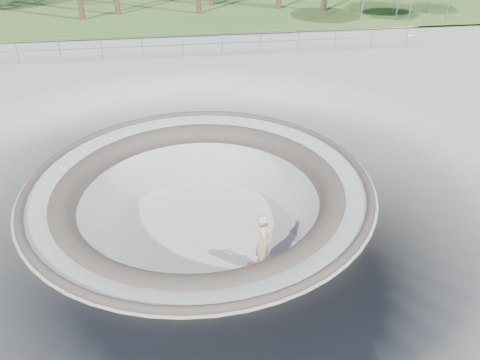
{
  "coord_description": "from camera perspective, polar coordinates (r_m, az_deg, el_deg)",
  "views": [
    {
      "loc": [
        -0.45,
        -11.82,
        7.43
      ],
      "look_at": [
        1.25,
        0.11,
        -0.1
      ],
      "focal_mm": 35.0,
      "sensor_mm": 36.0,
      "label": 1
    }
  ],
  "objects": [
    {
      "name": "ground",
      "position": [
        13.96,
        -5.02,
        -0.27
      ],
      "size": [
        180.0,
        180.0,
        0.0
      ],
      "primitive_type": "plane",
      "color": "#A9A8A3",
      "rests_on": "ground"
    },
    {
      "name": "skate_bowl",
      "position": [
        15.02,
        -4.69,
        -6.18
      ],
      "size": [
        14.0,
        14.0,
        4.1
      ],
      "color": "#A9A8A3",
      "rests_on": "ground"
    },
    {
      "name": "skater",
      "position": [
        13.14,
        2.87,
        -7.51
      ],
      "size": [
        0.51,
        0.7,
        1.77
      ],
      "primitive_type": "imported",
      "rotation": [
        0.0,
        0.0,
        1.43
      ],
      "color": "#DBAC8D",
      "rests_on": "skateboard"
    },
    {
      "name": "safety_railing",
      "position": [
        24.75,
        -7.02,
        15.99
      ],
      "size": [
        25.0,
        0.06,
        1.03
      ],
      "color": "gray",
      "rests_on": "ground"
    },
    {
      "name": "skateboard",
      "position": [
        13.73,
        2.77,
        -10.42
      ],
      "size": [
        0.92,
        0.41,
        0.09
      ],
      "color": "brown",
      "rests_on": "ground"
    },
    {
      "name": "distant_hills",
      "position": [
        70.61,
        -4.78,
        20.09
      ],
      "size": [
        103.2,
        45.0,
        28.6
      ],
      "color": "brown",
      "rests_on": "ground"
    }
  ]
}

